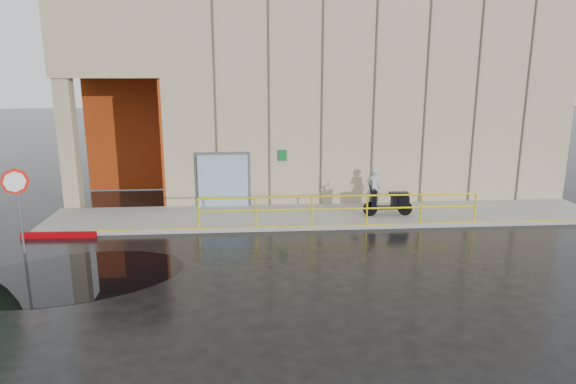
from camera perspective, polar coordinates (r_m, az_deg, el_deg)
The scene contains 9 objects.
ground at distance 14.54m, azimuth -8.99°, elevation -8.19°, with size 120.00×120.00×0.00m, color black.
sidewalk at distance 18.92m, azimuth 4.25°, elevation -2.64°, with size 20.00×3.00×0.15m, color #99968B.
building at distance 24.77m, azimuth 4.73°, elevation 10.89°, with size 20.00×10.17×8.00m.
guardrail at distance 17.52m, azimuth 5.74°, elevation -1.95°, with size 9.56×0.06×1.03m.
person at distance 19.87m, azimuth 9.47°, elevation 0.49°, with size 0.55×0.36×1.52m, color #A4A4A8.
scooter at distance 18.78m, azimuth 11.16°, elevation -0.24°, with size 1.80×0.60×1.39m.
stop_sign at distance 16.74m, azimuth -27.94°, elevation -0.01°, with size 0.69×0.42×2.57m.
red_curb at distance 18.26m, azimuth -24.13°, elevation -4.38°, with size 2.40×0.18×0.18m, color #8D0006.
puddle at distance 14.85m, azimuth -22.91°, elevation -8.65°, with size 5.83×3.59×0.01m, color black.
Camera 1 is at (1.24, -13.46, 5.35)m, focal length 32.00 mm.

